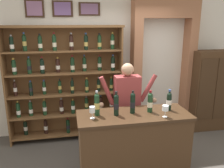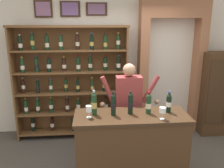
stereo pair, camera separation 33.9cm
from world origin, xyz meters
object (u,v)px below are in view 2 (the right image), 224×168
at_px(tasting_bottle_prosecco, 169,103).
at_px(wine_glass_right, 163,110).
at_px(wine_shelf, 72,80).
at_px(tasting_bottle_riserva, 149,103).
at_px(tasting_counter, 131,148).
at_px(wine_glass_center, 89,109).
at_px(side_cabinet, 220,94).
at_px(tasting_bottle_bianco, 94,103).
at_px(tasting_bottle_grappa, 130,103).
at_px(tasting_bottle_super_tuscan, 113,104).
at_px(shopkeeper, 129,102).

distance_m(tasting_bottle_prosecco, wine_glass_right, 0.28).
relative_size(wine_shelf, tasting_bottle_riserva, 6.97).
bearing_deg(wine_glass_right, tasting_bottle_prosecco, 56.17).
bearing_deg(tasting_bottle_riserva, tasting_counter, -172.01).
bearing_deg(wine_glass_center, tasting_bottle_riserva, 5.53).
xyz_separation_m(side_cabinet, tasting_bottle_riserva, (-1.76, -1.30, 0.31)).
bearing_deg(wine_glass_center, side_cabinet, 28.15).
distance_m(wine_shelf, wine_glass_center, 1.52).
xyz_separation_m(tasting_bottle_bianco, tasting_bottle_prosecco, (1.02, -0.00, -0.02)).
distance_m(side_cabinet, tasting_bottle_riserva, 2.21).
distance_m(tasting_bottle_grappa, tasting_bottle_prosecco, 0.53).
height_order(tasting_bottle_bianco, wine_glass_center, tasting_bottle_bianco).
bearing_deg(tasting_bottle_bianco, side_cabinet, 27.16).
xyz_separation_m(side_cabinet, tasting_counter, (-2.00, -1.33, -0.33)).
height_order(wine_shelf, tasting_bottle_prosecco, wine_shelf).
xyz_separation_m(tasting_bottle_super_tuscan, wine_glass_center, (-0.33, -0.06, -0.04)).
height_order(shopkeeper, tasting_bottle_grappa, shopkeeper).
distance_m(side_cabinet, tasting_bottle_grappa, 2.41).
height_order(side_cabinet, tasting_bottle_riserva, side_cabinet).
distance_m(tasting_bottle_riserva, wine_glass_right, 0.25).
xyz_separation_m(tasting_bottle_grappa, wine_glass_center, (-0.56, -0.08, -0.03)).
bearing_deg(side_cabinet, tasting_bottle_grappa, -147.27).
bearing_deg(tasting_counter, tasting_bottle_bianco, 174.33).
relative_size(side_cabinet, wine_glass_right, 10.25).
bearing_deg(side_cabinet, tasting_bottle_super_tuscan, -149.53).
relative_size(wine_shelf, shopkeeper, 1.35).
bearing_deg(side_cabinet, shopkeeper, -158.70).
bearing_deg(shopkeeper, side_cabinet, 21.30).
xyz_separation_m(wine_shelf, tasting_counter, (0.91, -1.44, -0.65)).
bearing_deg(tasting_bottle_grappa, tasting_bottle_prosecco, 1.04).
distance_m(wine_shelf, tasting_bottle_grappa, 1.66).
height_order(tasting_counter, wine_glass_right, wine_glass_right).
height_order(wine_shelf, wine_glass_center, wine_shelf).
bearing_deg(wine_glass_right, side_cabinet, 42.81).
xyz_separation_m(tasting_counter, tasting_bottle_prosecco, (0.52, 0.05, 0.64)).
relative_size(side_cabinet, tasting_bottle_riserva, 5.35).
distance_m(tasting_bottle_super_tuscan, tasting_bottle_prosecco, 0.77).
bearing_deg(tasting_bottle_super_tuscan, tasting_counter, -2.46).
bearing_deg(wine_shelf, wine_glass_center, -77.13).
bearing_deg(tasting_bottle_prosecco, tasting_bottle_riserva, -176.94).
height_order(tasting_bottle_grappa, tasting_bottle_prosecco, tasting_bottle_grappa).
bearing_deg(wine_glass_right, tasting_bottle_bianco, 165.21).
height_order(wine_shelf, shopkeeper, wine_shelf).
relative_size(tasting_counter, tasting_bottle_prosecco, 5.08).
height_order(side_cabinet, wine_glass_center, side_cabinet).
relative_size(tasting_bottle_grappa, wine_glass_center, 1.96).
height_order(shopkeeper, wine_glass_center, shopkeeper).
bearing_deg(tasting_bottle_bianco, shopkeeper, 43.57).
distance_m(shopkeeper, tasting_bottle_riserva, 0.59).
relative_size(shopkeeper, tasting_bottle_bianco, 4.68).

